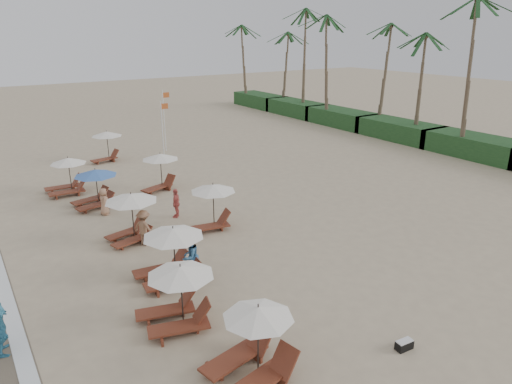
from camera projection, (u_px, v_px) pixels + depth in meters
ground at (317, 266)px, 19.55m from camera, size 160.00×160.00×0.00m
shrub_hedge at (400, 130)px, 42.16m from camera, size 3.20×53.00×1.60m
palm_row at (401, 23)px, 39.84m from camera, size 7.00×52.00×12.30m
lounger_station_0 at (249, 349)px, 13.02m from camera, size 2.67×2.40×2.19m
lounger_station_1 at (175, 297)px, 15.36m from camera, size 2.66×2.38×2.11m
lounger_station_2 at (168, 256)px, 18.06m from camera, size 2.79×2.40×2.18m
lounger_station_3 at (129, 215)px, 21.49m from camera, size 2.56×2.42×2.29m
lounger_station_4 at (93, 188)px, 25.82m from camera, size 2.65×2.32×2.11m
lounger_station_5 at (65, 178)px, 27.93m from camera, size 2.58×2.10×2.18m
inland_station_0 at (211, 204)px, 22.78m from camera, size 2.78×2.24×2.22m
inland_station_1 at (159, 169)px, 28.44m from camera, size 2.75×2.24×2.22m
inland_station_2 at (105, 143)px, 34.69m from camera, size 2.68×2.24×2.22m
beachgoer_near at (259, 326)px, 14.33m from camera, size 0.56×0.38×1.51m
beachgoer_mid_a at (190, 256)px, 18.37m from camera, size 1.13×1.08×1.85m
beachgoer_mid_b at (144, 228)px, 21.23m from camera, size 1.08×1.26×1.69m
beachgoer_far_a at (176, 203)px, 24.43m from camera, size 0.88×0.95×1.57m
beachgoer_far_b at (104, 202)px, 24.77m from camera, size 0.55×0.77×1.48m
duffel_bag at (404, 345)px, 14.42m from camera, size 0.57×0.32×0.31m
flag_pole_near at (163, 129)px, 34.15m from camera, size 0.60×0.08×4.53m
flag_pole_far at (164, 118)px, 37.36m from camera, size 0.59×0.08×4.88m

